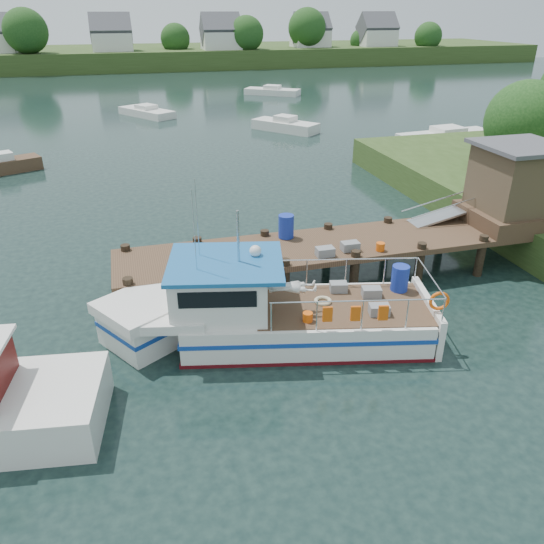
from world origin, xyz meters
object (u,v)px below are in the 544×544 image
object	(u,v)px
dock	(455,208)
moored_far	(272,91)
lobster_boat	(264,313)
moored_rowboat	(4,165)
moored_b	(285,125)
moored_d	(147,112)
moored_c	(447,137)

from	to	relation	value
dock	moored_far	distance (m)	45.28
lobster_boat	moored_far	size ratio (longest dim) A/B	1.60
lobster_boat	moored_rowboat	distance (m)	24.06
lobster_boat	moored_b	size ratio (longest dim) A/B	1.85
moored_d	lobster_boat	bearing A→B (deg)	-91.26
moored_far	moored_c	distance (m)	27.42
moored_c	moored_d	distance (m)	26.73
lobster_boat	moored_far	distance (m)	50.10
dock	moored_rowboat	bearing A→B (deg)	135.64
moored_rowboat	moored_far	world-z (taller)	moored_rowboat
dock	moored_b	distance (m)	25.51
lobster_boat	dock	bearing A→B (deg)	34.53
dock	moored_rowboat	size ratio (longest dim) A/B	3.78
moored_b	dock	bearing A→B (deg)	-76.20
moored_rowboat	moored_b	xyz separation A→B (m)	(19.88, 7.05, 0.00)
moored_rowboat	moored_c	distance (m)	30.14
moored_far	moored_c	xyz separation A→B (m)	(5.90, -26.78, 0.04)
lobster_boat	moored_far	bearing A→B (deg)	87.06
dock	moored_c	xyz separation A→B (m)	(11.36, 18.14, -1.81)
lobster_boat	moored_far	xyz separation A→B (m)	(13.71, 48.18, -0.49)
lobster_boat	moored_rowboat	world-z (taller)	lobster_boat
dock	moored_d	distance (m)	36.38
moored_c	moored_far	bearing A→B (deg)	106.27
moored_rowboat	moored_d	world-z (taller)	moored_rowboat
dock	moored_d	xyz separation A→B (m)	(-9.28, 35.12, -1.86)
dock	moored_rowboat	xyz separation A→B (m)	(-18.78, 18.37, -1.79)
dock	moored_far	world-z (taller)	dock
lobster_boat	moored_d	world-z (taller)	lobster_boat
lobster_boat	moored_c	size ratio (longest dim) A/B	1.32
moored_rowboat	moored_d	bearing A→B (deg)	66.73
dock	moored_rowboat	distance (m)	26.33
dock	moored_c	size ratio (longest dim) A/B	2.17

